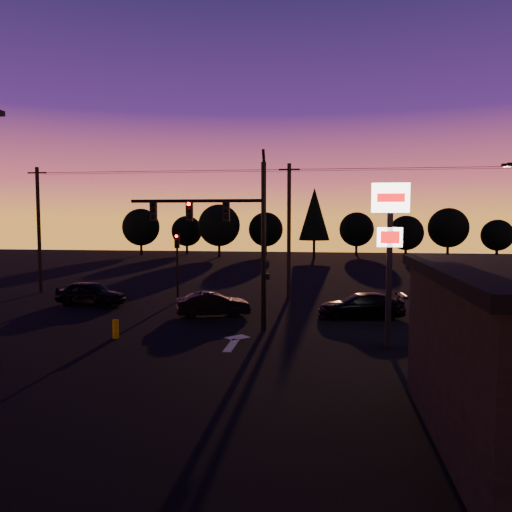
% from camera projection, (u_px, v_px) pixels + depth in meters
% --- Properties ---
extents(ground, '(120.00, 120.00, 0.00)m').
position_uv_depth(ground, '(215.00, 351.00, 20.18)').
color(ground, black).
rests_on(ground, ground).
extents(lane_arrow, '(1.20, 3.10, 0.01)m').
position_uv_depth(lane_arrow, '(234.00, 341.00, 21.76)').
color(lane_arrow, beige).
rests_on(lane_arrow, ground).
extents(traffic_signal_mast, '(6.79, 0.52, 8.58)m').
position_uv_depth(traffic_signal_mast, '(230.00, 227.00, 23.76)').
color(traffic_signal_mast, black).
rests_on(traffic_signal_mast, ground).
extents(secondary_signal, '(0.30, 0.31, 4.35)m').
position_uv_depth(secondary_signal, '(177.00, 257.00, 31.98)').
color(secondary_signal, black).
rests_on(secondary_signal, ground).
extents(pylon_sign, '(1.50, 0.28, 6.80)m').
position_uv_depth(pylon_sign, '(390.00, 229.00, 20.34)').
color(pylon_sign, black).
rests_on(pylon_sign, ground).
extents(utility_pole_0, '(1.40, 0.26, 9.00)m').
position_uv_depth(utility_pole_0, '(39.00, 229.00, 35.82)').
color(utility_pole_0, black).
rests_on(utility_pole_0, ground).
extents(utility_pole_1, '(1.40, 0.26, 9.00)m').
position_uv_depth(utility_pole_1, '(289.00, 230.00, 33.39)').
color(utility_pole_1, black).
rests_on(utility_pole_1, ground).
extents(power_wires, '(36.00, 1.22, 0.07)m').
position_uv_depth(power_wires, '(289.00, 170.00, 33.09)').
color(power_wires, black).
rests_on(power_wires, ground).
extents(bollard, '(0.28, 0.28, 0.83)m').
position_uv_depth(bollard, '(116.00, 329.00, 22.33)').
color(bollard, '#D4B300').
rests_on(bollard, ground).
extents(tree_0, '(5.36, 5.36, 6.74)m').
position_uv_depth(tree_0, '(141.00, 227.00, 72.24)').
color(tree_0, black).
rests_on(tree_0, ground).
extents(tree_1, '(4.54, 4.54, 5.71)m').
position_uv_depth(tree_1, '(187.00, 231.00, 74.44)').
color(tree_1, black).
rests_on(tree_1, ground).
extents(tree_2, '(5.77, 5.78, 7.26)m').
position_uv_depth(tree_2, '(219.00, 225.00, 68.62)').
color(tree_2, black).
rests_on(tree_2, ground).
extents(tree_3, '(4.95, 4.95, 6.22)m').
position_uv_depth(tree_3, '(266.00, 229.00, 71.81)').
color(tree_3, black).
rests_on(tree_3, ground).
extents(tree_4, '(4.18, 4.18, 9.50)m').
position_uv_depth(tree_4, '(314.00, 214.00, 67.73)').
color(tree_4, black).
rests_on(tree_4, ground).
extents(tree_5, '(4.95, 4.95, 6.22)m').
position_uv_depth(tree_5, '(357.00, 229.00, 72.03)').
color(tree_5, black).
rests_on(tree_5, ground).
extents(tree_6, '(4.54, 4.54, 5.71)m').
position_uv_depth(tree_6, '(406.00, 233.00, 65.32)').
color(tree_6, black).
rests_on(tree_6, ground).
extents(tree_7, '(5.36, 5.36, 6.74)m').
position_uv_depth(tree_7, '(448.00, 228.00, 67.42)').
color(tree_7, black).
rests_on(tree_7, ground).
extents(tree_8, '(4.12, 4.12, 5.19)m').
position_uv_depth(tree_8, '(497.00, 235.00, 65.70)').
color(tree_8, black).
rests_on(tree_8, ground).
extents(car_left, '(4.65, 2.60, 1.50)m').
position_uv_depth(car_left, '(91.00, 293.00, 30.72)').
color(car_left, black).
rests_on(car_left, ground).
extents(car_mid, '(4.24, 2.59, 1.32)m').
position_uv_depth(car_mid, '(213.00, 304.00, 27.37)').
color(car_mid, black).
rests_on(car_mid, ground).
extents(car_right, '(4.83, 2.38, 1.35)m').
position_uv_depth(car_right, '(361.00, 306.00, 26.81)').
color(car_right, black).
rests_on(car_right, ground).
extents(suv_parked, '(2.38, 5.07, 1.40)m').
position_uv_depth(suv_parked, '(496.00, 353.00, 17.32)').
color(suv_parked, black).
rests_on(suv_parked, ground).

